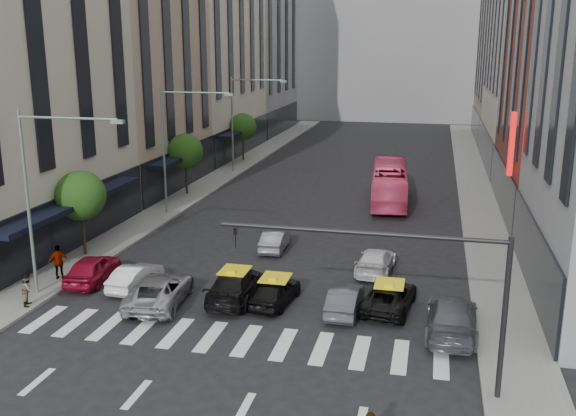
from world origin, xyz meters
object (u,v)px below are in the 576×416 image
Objects in this scene: taxi_left at (235,285)px; taxi_center at (275,291)px; streetlamp_near at (43,180)px; bus at (389,183)px; pedestrian_far at (59,262)px; car_red at (93,269)px; car_white_front at (135,276)px; streetlamp_mid at (176,134)px; pedestrian_near at (28,289)px; streetlamp_far at (242,111)px.

taxi_left is 1.31× the size of taxi_center.
streetlamp_near reaches higher than bus.
taxi_left is at bearing 10.89° from streetlamp_near.
car_red is at bearing 170.12° from pedestrian_far.
taxi_center reaches higher than car_white_front.
car_red is 10.07m from taxi_center.
streetlamp_mid is at bearing -114.73° from pedestrian_far.
taxi_left is 0.47× the size of bus.
pedestrian_near reaches higher than taxi_left.
streetlamp_mid reaches higher than bus.
taxi_left is at bearing 170.65° from car_red.
streetlamp_far reaches higher than pedestrian_near.
pedestrian_near is at bearing 46.54° from car_white_front.
bus is at bearing -113.92° from car_white_front.
streetlamp_near is 0.82× the size of bus.
streetlamp_far is 32.76m from taxi_center.
taxi_left is (8.82, -30.30, -5.17)m from streetlamp_far.
car_red is 2.75× the size of pedestrian_near.
car_white_front is (3.41, 1.98, -5.28)m from streetlamp_near.
pedestrian_far reaches higher than car_red.
streetlamp_near is at bearing -33.96° from pedestrian_near.
streetlamp_mid is 14.66m from car_red.
streetlamp_near reaches higher than pedestrian_far.
pedestrian_far is at bearing -93.59° from streetlamp_mid.
car_white_front is at bearing -6.47° from taxi_left.
bus is (13.79, 20.99, 0.80)m from car_red.
pedestrian_far is (-1.73, -0.34, 0.34)m from car_red.
streetlamp_near reaches higher than car_white_front.
pedestrian_near is at bearing -103.43° from streetlamp_near.
taxi_center is at bearing -70.33° from streetlamp_far.
car_red is 1.10× the size of taxi_center.
pedestrian_far is at bearing 6.30° from car_red.
car_white_front is 0.74× the size of taxi_left.
bus is 5.97× the size of pedestrian_far.
streetlamp_near is at bearing 93.00° from pedestrian_far.
streetlamp_far is 33.86m from pedestrian_near.
pedestrian_near is (-11.24, -3.04, 0.27)m from taxi_center.
pedestrian_near reaches higher than car_white_front.
bus reaches higher than car_white_front.
streetlamp_mid is at bearing -91.43° from car_red.
taxi_center is at bearing 76.00° from bus.
taxi_left is 9.71m from pedestrian_far.
streetlamp_mid reaches higher than car_white_front.
streetlamp_mid is at bearing 90.00° from streetlamp_near.
streetlamp_mid reaches higher than pedestrian_far.
pedestrian_far is (-0.53, 3.46, 0.14)m from pedestrian_near.
taxi_left is at bearing -91.36° from pedestrian_near.
taxi_left is at bearing -58.34° from streetlamp_mid.
pedestrian_far is (-11.77, 0.42, 0.41)m from taxi_center.
streetlamp_near is 32.00m from streetlamp_far.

